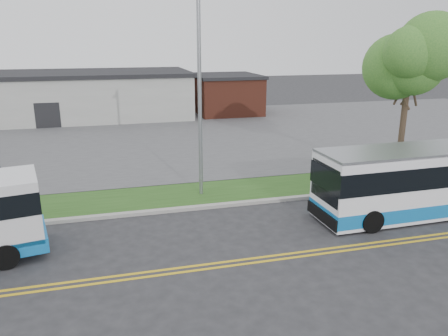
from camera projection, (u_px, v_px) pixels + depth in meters
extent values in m
plane|color=#28282B|center=(143.00, 225.00, 17.71)|extent=(140.00, 140.00, 0.00)
cube|color=gold|center=(153.00, 271.00, 14.14)|extent=(70.00, 0.12, 0.01)
cube|color=gold|center=(154.00, 276.00, 13.86)|extent=(70.00, 0.12, 0.01)
cube|color=#9E9B93|center=(141.00, 213.00, 18.71)|extent=(80.00, 0.30, 0.15)
cube|color=#244717|center=(138.00, 199.00, 20.39)|extent=(80.00, 3.30, 0.10)
cube|color=#4C4C4F|center=(125.00, 137.00, 33.46)|extent=(80.00, 25.00, 0.10)
cube|color=#9E9E99|center=(53.00, 98.00, 40.71)|extent=(25.00, 10.00, 4.00)
cube|color=black|center=(50.00, 74.00, 40.09)|extent=(25.40, 10.40, 0.35)
cube|color=black|center=(48.00, 116.00, 36.38)|extent=(2.00, 0.15, 2.20)
cube|color=brown|center=(226.00, 96.00, 43.89)|extent=(6.00, 7.00, 3.60)
cube|color=black|center=(226.00, 76.00, 43.33)|extent=(6.30, 7.30, 0.30)
cylinder|color=#3D2B21|center=(402.00, 132.00, 23.22)|extent=(0.32, 0.32, 4.76)
ellipsoid|color=#2F6925|center=(410.00, 60.00, 22.17)|extent=(5.20, 5.20, 4.42)
cylinder|color=gray|center=(200.00, 94.00, 19.67)|extent=(0.18, 0.18, 9.50)
cylinder|color=black|center=(6.00, 256.00, 14.21)|extent=(0.90, 0.44, 0.86)
cylinder|color=black|center=(6.00, 231.00, 16.13)|extent=(0.90, 0.44, 0.86)
cube|color=white|center=(434.00, 180.00, 18.62)|extent=(10.50, 2.58, 2.76)
cube|color=#1069B3|center=(431.00, 200.00, 18.89)|extent=(10.52, 2.60, 0.57)
cube|color=black|center=(436.00, 168.00, 18.47)|extent=(10.54, 2.62, 0.90)
cube|color=black|center=(326.00, 183.00, 17.16)|extent=(0.14, 2.19, 1.52)
cube|color=black|center=(322.00, 215.00, 17.54)|extent=(0.16, 2.38, 0.48)
cube|color=gray|center=(439.00, 148.00, 18.23)|extent=(10.50, 2.58, 0.11)
cylinder|color=black|center=(372.00, 221.00, 16.90)|extent=(0.92, 0.32, 0.91)
cylinder|color=black|center=(342.00, 201.00, 18.97)|extent=(0.92, 0.32, 0.91)
sphere|color=white|center=(10.00, 199.00, 19.78)|extent=(0.32, 0.32, 0.32)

